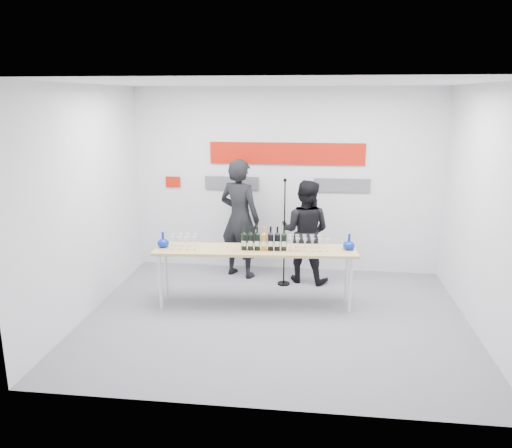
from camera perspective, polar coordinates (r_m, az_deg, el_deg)
name	(u,v)px	position (r m, az deg, el deg)	size (l,w,h in m)	color
ground	(275,318)	(6.72, 2.22, -10.64)	(5.00, 5.00, 0.00)	slate
back_wall	(286,181)	(8.20, 3.49, 4.94)	(5.00, 0.04, 3.00)	silver
signage	(283,162)	(8.13, 3.11, 7.05)	(3.38, 0.02, 0.79)	#B31507
tasting_table	(255,253)	(6.82, -0.10, -3.36)	(2.79, 0.75, 0.83)	tan
wine_bottles	(264,238)	(6.70, 0.91, -1.65)	(0.62, 0.12, 0.33)	black
decanter_left	(163,239)	(6.97, -10.58, -1.75)	(0.16, 0.16, 0.21)	#08229C
decanter_right	(349,242)	(6.86, 10.58, -2.02)	(0.16, 0.16, 0.21)	#08229C
glasses_left	(184,241)	(6.89, -8.21, -1.98)	(0.38, 0.25, 0.18)	silver
glasses_right	(307,243)	(6.77, 5.83, -2.20)	(0.57, 0.25, 0.18)	silver
presenter_left	(240,219)	(7.94, -1.87, 0.63)	(0.70, 0.46, 1.91)	black
presenter_right	(305,231)	(7.78, 5.65, -0.85)	(0.78, 0.61, 1.61)	black
mic_stand	(284,253)	(7.67, 3.22, -3.33)	(0.19, 0.19, 1.67)	black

